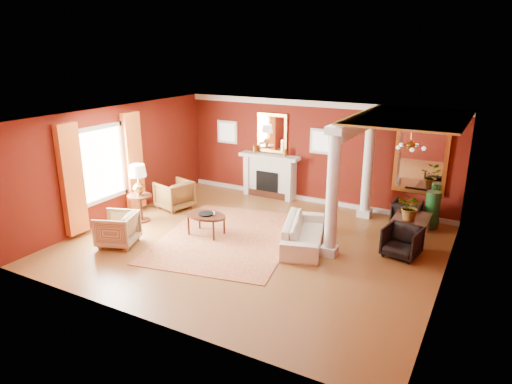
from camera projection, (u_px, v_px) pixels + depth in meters
The scene contains 27 objects.
ground at pixel (254, 244), 10.41m from camera, with size 8.00×8.00×0.00m, color brown.
room_shell at pixel (254, 158), 9.79m from camera, with size 8.04×7.04×2.92m.
fireplace at pixel (270, 176), 13.58m from camera, with size 1.85×0.42×1.29m.
overmantel_mirror at pixel (272, 133), 13.31m from camera, with size 0.95×0.07×1.15m.
flank_window_left at pixel (227, 132), 14.06m from camera, with size 0.70×0.07×0.70m.
flank_window_right at pixel (322, 141), 12.64m from camera, with size 0.70×0.07×0.70m.
left_window at pixel (104, 169), 11.26m from camera, with size 0.21×2.55×2.60m.
column_front at pixel (332, 192), 9.45m from camera, with size 0.36×0.36×2.80m.
column_back at pixel (368, 164), 11.70m from camera, with size 0.36×0.36×2.80m.
header_beam at pixel (359, 124), 10.42m from camera, with size 0.30×3.20×0.32m, color silver.
amber_ceiling at pixel (411, 117), 9.69m from camera, with size 2.30×3.40×0.04m, color gold.
dining_mirror at pixel (421, 161), 11.49m from camera, with size 1.30×0.07×1.70m.
chandelier at pixel (410, 146), 9.90m from camera, with size 0.60×0.62×0.75m.
crown_trim at pixel (315, 104), 12.44m from camera, with size 8.00×0.08×0.16m, color silver.
base_trim at pixel (311, 199), 13.28m from camera, with size 8.00×0.08×0.12m, color silver.
rug at pixel (228, 237), 10.78m from camera, with size 2.96×3.94×0.02m, color maroon.
sofa at pixel (304, 228), 10.26m from camera, with size 2.09×0.61×0.82m, color #F0E3CA.
armchair_leopard at pixel (174, 193), 12.61m from camera, with size 0.84×0.79×0.87m, color black.
armchair_stripe at pixel (117, 228), 10.27m from camera, with size 0.81×0.76×0.83m, color #CBB387.
coffee_table at pixel (206, 216), 10.80m from camera, with size 1.02×1.02×0.52m.
coffee_book at pixel (208, 209), 10.79m from camera, with size 0.17×0.02×0.24m, color black.
side_table at pixel (138, 184), 11.51m from camera, with size 0.60×0.60×1.50m.
dining_table at pixel (411, 224), 10.54m from camera, with size 1.42×0.50×0.79m, color black.
dining_chair_near at pixel (402, 240), 9.71m from camera, with size 0.72×0.67×0.74m, color black.
dining_chair_far at pixel (407, 212), 11.44m from camera, with size 0.67×0.63×0.69m, color black.
green_urn at pixel (432, 214), 11.26m from camera, with size 0.39×0.39×0.94m.
potted_plant at pixel (412, 198), 10.34m from camera, with size 0.56×0.62×0.49m, color #26591E.
Camera 1 is at (4.63, -8.36, 4.29)m, focal length 32.00 mm.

